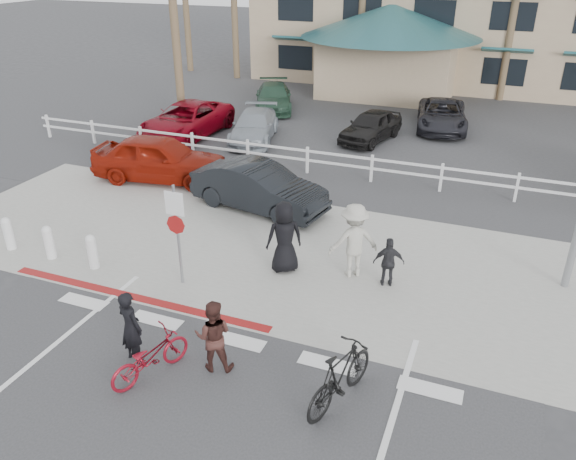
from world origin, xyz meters
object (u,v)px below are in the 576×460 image
at_px(sign_post, 178,230).
at_px(car_white_sedan, 259,187).
at_px(bike_red, 150,357).
at_px(bike_black, 340,376).
at_px(car_red_compact, 160,158).

distance_m(sign_post, car_white_sedan, 4.80).
relative_size(sign_post, bike_red, 1.69).
height_order(bike_black, car_red_compact, car_red_compact).
xyz_separation_m(bike_black, car_white_sedan, (-4.83, 7.25, 0.14)).
bearing_deg(bike_black, car_white_sedan, -38.66).
bearing_deg(sign_post, car_white_sedan, 90.48).
relative_size(sign_post, car_red_compact, 0.61).
bearing_deg(car_red_compact, bike_black, -141.27).
bearing_deg(car_white_sedan, bike_red, -160.15).
xyz_separation_m(bike_red, bike_black, (3.57, 0.65, 0.14)).
bearing_deg(car_red_compact, car_white_sedan, -112.35).
bearing_deg(sign_post, car_red_compact, 126.88).
distance_m(bike_black, car_red_compact, 12.30).
distance_m(bike_black, car_white_sedan, 8.72).
height_order(bike_red, bike_black, bike_black).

